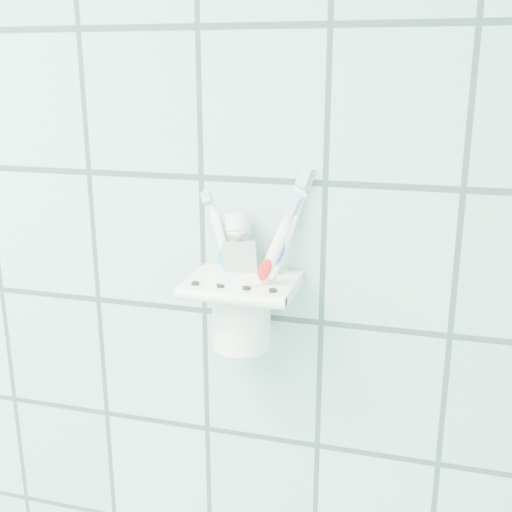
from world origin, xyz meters
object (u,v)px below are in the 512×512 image
(toothbrush_pink, at_px, (247,261))
(toothbrush_orange, at_px, (238,250))
(toothbrush_blue, at_px, (249,252))
(toothpaste_tube, at_px, (246,269))
(holder_bracket, at_px, (243,286))
(cup, at_px, (241,307))

(toothbrush_pink, xyz_separation_m, toothbrush_orange, (-0.01, 0.01, 0.01))
(toothbrush_pink, distance_m, toothbrush_blue, 0.01)
(toothpaste_tube, bearing_deg, holder_bracket, -130.56)
(holder_bracket, height_order, toothbrush_orange, toothbrush_orange)
(holder_bracket, xyz_separation_m, toothbrush_blue, (0.01, 0.01, 0.04))
(toothbrush_pink, bearing_deg, cup, -161.15)
(cup, bearing_deg, holder_bracket, -53.15)
(cup, relative_size, toothpaste_tube, 0.57)
(toothbrush_pink, bearing_deg, holder_bracket, -121.22)
(toothbrush_pink, distance_m, toothpaste_tube, 0.01)
(holder_bracket, bearing_deg, toothpaste_tube, 62.35)
(cup, height_order, toothbrush_pink, toothbrush_pink)
(holder_bracket, bearing_deg, toothbrush_orange, 129.75)
(toothpaste_tube, bearing_deg, toothbrush_orange, 145.10)
(cup, height_order, toothbrush_orange, toothbrush_orange)
(toothbrush_blue, distance_m, toothbrush_orange, 0.01)
(cup, relative_size, toothbrush_orange, 0.43)
(holder_bracket, relative_size, toothpaste_tube, 0.80)
(cup, distance_m, toothpaste_tube, 0.05)
(holder_bracket, distance_m, toothbrush_pink, 0.03)
(toothbrush_pink, distance_m, toothbrush_orange, 0.02)
(toothpaste_tube, bearing_deg, cup, -175.83)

